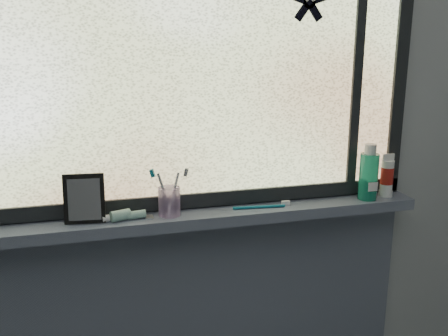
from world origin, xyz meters
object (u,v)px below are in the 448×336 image
mouthwash_bottle (369,172)px  cream_tube (387,174)px  toothbrush_cup (169,201)px  vanity_mirror (84,199)px

mouthwash_bottle → cream_tube: 0.09m
toothbrush_cup → cream_tube: size_ratio=0.83×
mouthwash_bottle → cream_tube: (0.09, 0.02, -0.02)m
vanity_mirror → mouthwash_bottle: size_ratio=0.94×
mouthwash_bottle → vanity_mirror: bearing=179.1°
vanity_mirror → mouthwash_bottle: bearing=5.6°
cream_tube → mouthwash_bottle: bearing=-169.7°
vanity_mirror → mouthwash_bottle: (1.01, -0.02, 0.02)m
cream_tube → vanity_mirror: bearing=-180.0°
toothbrush_cup → cream_tube: 0.83m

